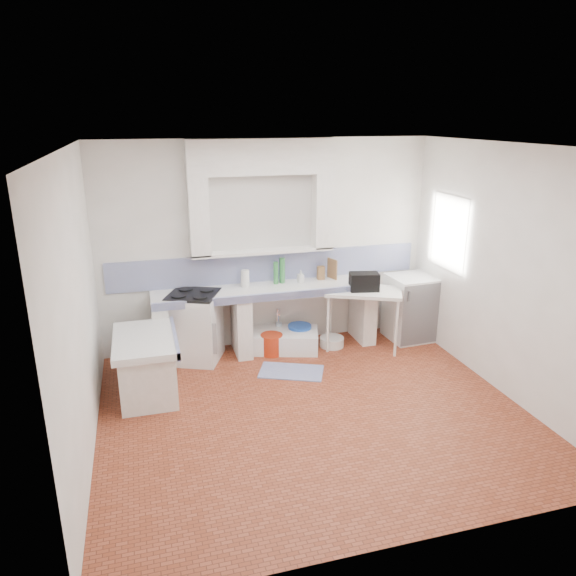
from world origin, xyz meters
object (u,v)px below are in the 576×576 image
object	(u,v)px
sink	(281,341)
side_table	(362,319)
fridge	(410,308)
stove	(195,328)

from	to	relation	value
sink	side_table	world-z (taller)	side_table
side_table	fridge	bearing A→B (deg)	33.63
side_table	sink	bearing A→B (deg)	-167.39
stove	sink	distance (m)	1.20
sink	fridge	xyz separation A→B (m)	(1.87, -0.11, 0.34)
stove	fridge	world-z (taller)	fridge
side_table	fridge	size ratio (longest dim) A/B	1.09
stove	side_table	bearing A→B (deg)	17.43
fridge	sink	bearing A→B (deg)	173.20
sink	side_table	size ratio (longest dim) A/B	0.99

